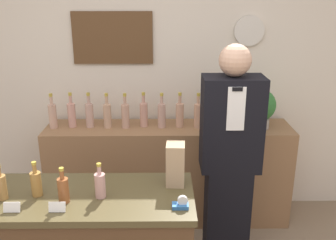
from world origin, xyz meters
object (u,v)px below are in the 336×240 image
potted_plant (260,107)px  tape_dispenser (181,204)px  shopkeeper (229,160)px  paper_bag (175,164)px

potted_plant → tape_dispenser: (-0.75, -1.35, -0.14)m
shopkeeper → potted_plant: size_ratio=4.96×
shopkeeper → paper_bag: size_ratio=6.58×
shopkeeper → potted_plant: bearing=58.6°
paper_bag → tape_dispenser: bearing=-84.9°
tape_dispenser → paper_bag: bearing=95.1°
shopkeeper → tape_dispenser: shopkeeper is taller
tape_dispenser → shopkeeper: bearing=62.8°
shopkeeper → potted_plant: (0.35, 0.57, 0.25)m
potted_plant → paper_bag: (-0.77, -1.08, -0.03)m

